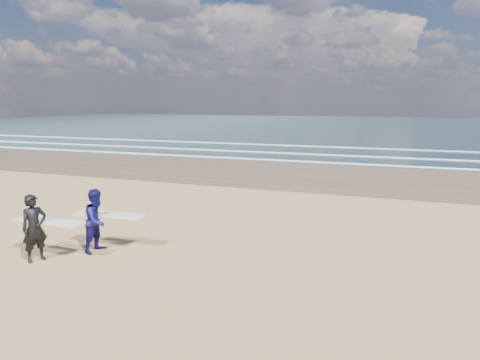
% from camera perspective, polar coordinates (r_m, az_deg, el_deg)
% --- Properties ---
extents(ocean, '(220.00, 100.00, 0.02)m').
position_cam_1_polar(ocean, '(81.55, 27.85, 6.10)').
color(ocean, '#172D34').
rests_on(ocean, ground).
extents(surfer_near, '(2.21, 1.05, 1.94)m').
position_cam_1_polar(surfer_near, '(13.47, -25.54, -5.71)').
color(surfer_near, black).
rests_on(surfer_near, ground).
extents(surfer_far, '(2.22, 1.16, 1.92)m').
position_cam_1_polar(surfer_far, '(13.65, -18.39, -5.07)').
color(surfer_far, '#100E52').
rests_on(surfer_far, ground).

